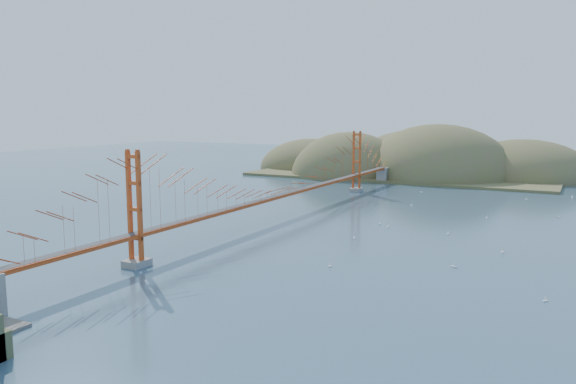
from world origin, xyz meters
The scene contains 17 objects.
ground centered at (0.00, 0.00, 0.00)m, with size 320.00×320.00×0.00m, color #314D63.
bridge centered at (0.00, 0.18, 7.01)m, with size 2.20×94.40×12.00m.
far_headlands centered at (2.21, 68.52, 0.00)m, with size 84.00×58.00×25.00m.
sailboat_4 centered at (24.19, -0.52, 0.14)m, with size 0.55×0.55×0.57m.
sailboat_6 centered at (14.57, -8.04, 0.14)m, with size 0.56×0.56×0.59m.
sailboat_12 centered at (11.34, 35.07, 0.14)m, with size 0.55×0.49×0.63m.
sailboat_1 centered at (26.77, 13.15, 0.14)m, with size 0.55×0.55×0.57m.
sailboat_15 centered at (37.08, 40.40, 0.15)m, with size 0.51×0.59×0.67m.
sailboat_8 centered at (35.83, 18.70, 0.14)m, with size 0.51×0.43×0.59m.
sailboat_2 centered at (27.99, -15.40, 0.15)m, with size 0.61×0.54×0.69m.
sailboat_5 centered at (31.47, -6.86, 0.15)m, with size 0.56×0.61×0.69m.
sailboat_3 centered at (13.98, 19.14, 0.15)m, with size 0.55×0.45×0.64m.
sailboat_7 centered at (30.06, 34.94, 0.14)m, with size 0.49×0.39×0.57m.
sailboat_0 centered at (14.43, 1.93, 0.14)m, with size 0.47×0.54×0.61m.
sailboat_13 centered at (36.74, -22.24, 0.13)m, with size 0.53×0.53×0.56m.
sailboat_10 centered at (17.09, -21.06, 0.14)m, with size 0.44×0.50×0.57m.
sailboat_16 centered at (16.06, 0.53, 0.14)m, with size 0.57×0.57×0.63m.
Camera 1 is at (38.95, -70.84, 15.31)m, focal length 35.00 mm.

